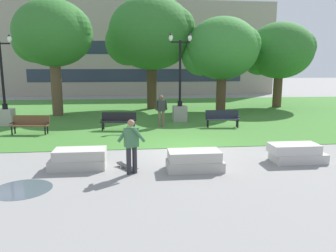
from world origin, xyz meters
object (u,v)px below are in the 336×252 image
at_px(park_bench_near_left, 30,123).
at_px(person_skateboarder, 131,143).
at_px(park_bench_near_right, 222,117).
at_px(skateboard, 127,167).
at_px(lamp_post_left, 180,104).
at_px(person_bystander_near_lawn, 161,109).
at_px(park_bench_far_left, 119,120).
at_px(lamp_post_center, 5,107).
at_px(concrete_block_right, 296,153).
at_px(concrete_block_center, 79,159).
at_px(concrete_block_left, 194,161).

bearing_deg(park_bench_near_left, person_skateboarder, -52.57).
bearing_deg(park_bench_near_right, park_bench_near_left, -175.24).
bearing_deg(person_skateboarder, skateboard, 108.62).
distance_m(skateboard, lamp_post_left, 9.47).
xyz_separation_m(lamp_post_left, person_bystander_near_lawn, (-1.26, -1.73, -0.07)).
distance_m(park_bench_far_left, person_bystander_near_lawn, 2.41).
distance_m(park_bench_far_left, lamp_post_left, 4.29).
bearing_deg(person_bystander_near_lawn, person_skateboarder, -101.69).
distance_m(lamp_post_center, person_bystander_near_lawn, 8.72).
relative_size(skateboard, park_bench_far_left, 0.52).
bearing_deg(lamp_post_center, park_bench_near_right, -8.74).
distance_m(concrete_block_right, park_bench_far_left, 9.02).
bearing_deg(person_bystander_near_lawn, concrete_block_right, -59.49).
xyz_separation_m(park_bench_near_right, park_bench_far_left, (-5.56, -0.22, 0.00)).
xyz_separation_m(lamp_post_center, person_bystander_near_lawn, (8.61, -1.41, -0.04)).
distance_m(person_skateboarder, person_bystander_near_lawn, 7.83).
bearing_deg(lamp_post_center, person_skateboarder, -52.28).
relative_size(concrete_block_center, park_bench_near_left, 0.98).
height_order(skateboard, lamp_post_left, lamp_post_left).
distance_m(concrete_block_right, park_bench_near_right, 6.63).
distance_m(concrete_block_center, person_bystander_near_lawn, 7.70).
height_order(skateboard, park_bench_far_left, park_bench_far_left).
relative_size(concrete_block_right, park_bench_near_right, 1.03).
bearing_deg(park_bench_near_right, lamp_post_left, 133.25).
bearing_deg(concrete_block_center, park_bench_near_right, 44.61).
distance_m(skateboard, person_bystander_near_lawn, 7.47).
relative_size(person_skateboarder, park_bench_near_right, 0.93).
xyz_separation_m(park_bench_near_left, park_bench_far_left, (4.23, 0.60, 0.00)).
distance_m(person_skateboarder, lamp_post_left, 9.82).
height_order(lamp_post_left, lamp_post_center, lamp_post_left).
height_order(park_bench_far_left, person_bystander_near_lawn, person_bystander_near_lawn).
relative_size(lamp_post_center, person_bystander_near_lawn, 2.90).
height_order(person_skateboarder, lamp_post_left, lamp_post_left).
bearing_deg(park_bench_far_left, park_bench_near_left, -171.99).
bearing_deg(concrete_block_left, skateboard, 171.84).
xyz_separation_m(concrete_block_right, person_bystander_near_lawn, (-4.12, 6.99, 0.68)).
xyz_separation_m(skateboard, park_bench_near_right, (5.02, 6.78, 0.45)).
bearing_deg(person_bystander_near_lawn, concrete_block_center, -115.58).
bearing_deg(park_bench_near_right, concrete_block_right, -82.69).
height_order(concrete_block_right, skateboard, concrete_block_right).
bearing_deg(park_bench_near_left, park_bench_far_left, 8.01).
relative_size(concrete_block_center, person_skateboarder, 1.06).
distance_m(concrete_block_center, park_bench_near_left, 6.53).
bearing_deg(concrete_block_left, park_bench_near_left, 137.82).
bearing_deg(concrete_block_left, lamp_post_left, 84.80).
height_order(concrete_block_left, person_bystander_near_lawn, person_bystander_near_lawn).
bearing_deg(concrete_block_left, park_bench_near_right, 68.04).
relative_size(person_skateboarder, skateboard, 1.79).
bearing_deg(person_skateboarder, lamp_post_left, 73.16).
bearing_deg(person_skateboarder, person_bystander_near_lawn, 78.31).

